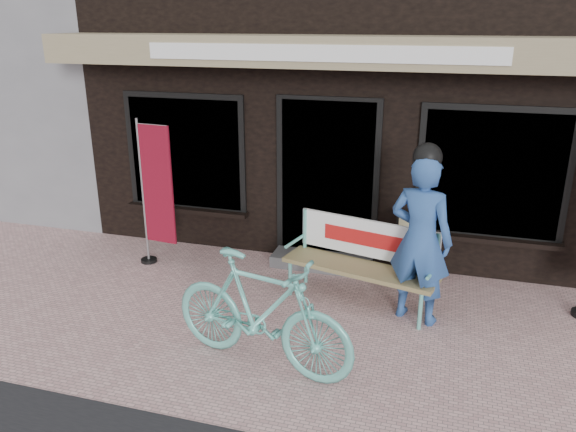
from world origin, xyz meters
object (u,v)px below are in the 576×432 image
(bicycle, at_px, (261,312))
(bench, at_px, (363,256))
(nobori_red, at_px, (155,192))
(menu_stand, at_px, (413,245))
(person, at_px, (421,237))

(bicycle, bearing_deg, bench, -11.75)
(bicycle, height_order, nobori_red, nobori_red)
(nobori_red, distance_m, menu_stand, 3.32)
(bicycle, bearing_deg, nobori_red, 60.86)
(bench, distance_m, person, 0.78)
(bench, bearing_deg, person, -7.21)
(bench, height_order, nobori_red, nobori_red)
(person, distance_m, menu_stand, 1.12)
(person, relative_size, nobori_red, 1.00)
(menu_stand, bearing_deg, bicycle, -110.48)
(menu_stand, bearing_deg, nobori_red, -164.32)
(nobori_red, bearing_deg, bench, 0.65)
(nobori_red, relative_size, menu_stand, 2.21)
(menu_stand, bearing_deg, person, -75.97)
(bench, xyz_separation_m, person, (0.63, -0.24, 0.40))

